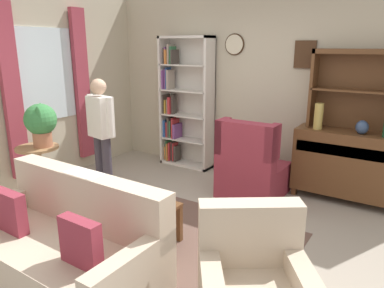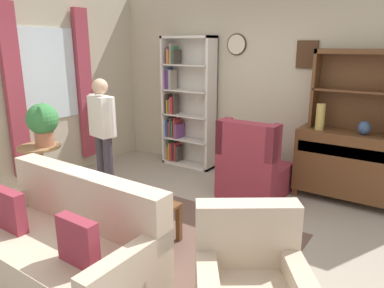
% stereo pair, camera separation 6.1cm
% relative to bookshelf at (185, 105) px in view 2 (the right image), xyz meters
% --- Properties ---
extents(ground_plane, '(5.40, 4.60, 0.02)m').
position_rel_bookshelf_xyz_m(ground_plane, '(1.22, -1.95, -1.03)').
color(ground_plane, '#9E9384').
extents(wall_back, '(5.00, 0.09, 2.80)m').
position_rel_bookshelf_xyz_m(wall_back, '(1.22, 0.18, 0.39)').
color(wall_back, '#BCB299').
rests_on(wall_back, ground_plane).
extents(wall_left, '(0.16, 4.20, 2.80)m').
position_rel_bookshelf_xyz_m(wall_left, '(-1.30, -1.90, 0.38)').
color(wall_left, '#BCB299').
rests_on(wall_left, ground_plane).
extents(area_rug, '(2.21, 2.07, 0.01)m').
position_rel_bookshelf_xyz_m(area_rug, '(1.42, -2.25, -1.01)').
color(area_rug, brown).
rests_on(area_rug, ground_plane).
extents(bookshelf, '(0.90, 0.30, 2.10)m').
position_rel_bookshelf_xyz_m(bookshelf, '(0.00, 0.00, 0.00)').
color(bookshelf, silver).
rests_on(bookshelf, ground_plane).
extents(sideboard, '(1.30, 0.45, 0.92)m').
position_rel_bookshelf_xyz_m(sideboard, '(2.60, -0.09, -0.51)').
color(sideboard, brown).
rests_on(sideboard, ground_plane).
extents(sideboard_hutch, '(1.10, 0.26, 1.00)m').
position_rel_bookshelf_xyz_m(sideboard_hutch, '(2.60, 0.02, 0.54)').
color(sideboard_hutch, brown).
rests_on(sideboard_hutch, sideboard).
extents(vase_tall, '(0.11, 0.11, 0.33)m').
position_rel_bookshelf_xyz_m(vase_tall, '(2.21, -0.17, 0.07)').
color(vase_tall, tan).
rests_on(vase_tall, sideboard).
extents(vase_round, '(0.15, 0.15, 0.17)m').
position_rel_bookshelf_xyz_m(vase_round, '(2.73, -0.15, -0.01)').
color(vase_round, '#33476B').
rests_on(vase_round, sideboard).
extents(couch_floral, '(1.81, 0.87, 0.90)m').
position_rel_bookshelf_xyz_m(couch_floral, '(0.96, -3.17, -0.71)').
color(couch_floral, beige).
rests_on(couch_floral, ground_plane).
extents(wingback_chair, '(0.79, 0.81, 1.05)m').
position_rel_bookshelf_xyz_m(wingback_chair, '(1.53, -0.64, -0.63)').
color(wingback_chair, maroon).
rests_on(wingback_chair, ground_plane).
extents(plant_stand, '(0.52, 0.52, 0.74)m').
position_rel_bookshelf_xyz_m(plant_stand, '(-0.67, -2.26, -0.57)').
color(plant_stand, '#997047').
rests_on(plant_stand, ground_plane).
extents(potted_plant_large, '(0.39, 0.39, 0.54)m').
position_rel_bookshelf_xyz_m(potted_plant_large, '(-0.61, -2.20, 0.03)').
color(potted_plant_large, '#AD6B4C').
rests_on(potted_plant_large, plant_stand).
extents(person_reading, '(0.53, 0.26, 1.56)m').
position_rel_bookshelf_xyz_m(person_reading, '(-0.12, -1.68, -0.11)').
color(person_reading, '#38333D').
rests_on(person_reading, ground_plane).
extents(coffee_table, '(0.80, 0.50, 0.42)m').
position_rel_bookshelf_xyz_m(coffee_table, '(1.02, -2.32, -0.66)').
color(coffee_table, brown).
rests_on(coffee_table, ground_plane).
extents(book_stack, '(0.19, 0.16, 0.10)m').
position_rel_bookshelf_xyz_m(book_stack, '(0.99, -2.42, -0.55)').
color(book_stack, '#723F7F').
rests_on(book_stack, coffee_table).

